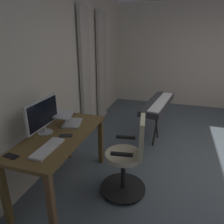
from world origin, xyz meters
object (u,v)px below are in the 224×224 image
at_px(computer_keyboard, 48,148).
at_px(computer_mouse, 71,113).
at_px(computer_monitor, 43,114).
at_px(office_chair, 129,159).
at_px(laptop, 69,120).
at_px(cell_phone_by_monitor, 11,156).
at_px(piano_keyboard, 158,104).
at_px(cell_phone_face_up, 66,136).
at_px(desk, 60,142).

distance_m(computer_keyboard, computer_mouse, 0.99).
distance_m(computer_monitor, computer_keyboard, 0.47).
xyz_separation_m(office_chair, laptop, (-0.15, -0.83, 0.34)).
bearing_deg(computer_monitor, cell_phone_by_monitor, -0.26).
relative_size(office_chair, computer_mouse, 9.83).
relative_size(cell_phone_by_monitor, piano_keyboard, 0.11).
height_order(laptop, piano_keyboard, laptop).
relative_size(office_chair, piano_keyboard, 0.76).
distance_m(cell_phone_face_up, piano_keyboard, 1.81).
distance_m(desk, computer_mouse, 0.66).
relative_size(computer_monitor, computer_keyboard, 1.35).
distance_m(computer_mouse, cell_phone_by_monitor, 1.18).
xyz_separation_m(desk, cell_phone_face_up, (0.02, 0.10, 0.11)).
bearing_deg(desk, computer_monitor, -86.42).
bearing_deg(computer_mouse, computer_keyboard, 13.67).
xyz_separation_m(computer_mouse, cell_phone_by_monitor, (1.18, -0.02, -0.01)).
xyz_separation_m(desk, piano_keyboard, (-1.56, 0.98, 0.08)).
xyz_separation_m(computer_keyboard, cell_phone_face_up, (-0.32, 0.03, -0.01)).
distance_m(desk, computer_keyboard, 0.36).
xyz_separation_m(computer_monitor, laptop, (-0.33, 0.15, -0.18)).
relative_size(computer_monitor, laptop, 1.53).
relative_size(computer_mouse, piano_keyboard, 0.08).
height_order(office_chair, cell_phone_by_monitor, office_chair).
distance_m(office_chair, laptop, 0.91).
bearing_deg(cell_phone_by_monitor, computer_monitor, -172.92).
bearing_deg(computer_monitor, cell_phone_face_up, 88.50).
height_order(computer_monitor, computer_keyboard, computer_monitor).
relative_size(desk, office_chair, 1.42).
height_order(desk, cell_phone_face_up, cell_phone_face_up).
bearing_deg(office_chair, laptop, 72.01).
distance_m(computer_keyboard, laptop, 0.66).
height_order(office_chair, computer_mouse, office_chair).
xyz_separation_m(computer_keyboard, laptop, (-0.65, -0.10, 0.04)).
xyz_separation_m(office_chair, computer_monitor, (0.18, -0.99, 0.52)).
relative_size(office_chair, computer_monitor, 1.68).
relative_size(laptop, cell_phone_face_up, 2.65).
relative_size(computer_monitor, computer_mouse, 5.85).
xyz_separation_m(computer_monitor, cell_phone_by_monitor, (0.55, -0.00, -0.23)).
distance_m(laptop, cell_phone_face_up, 0.36).
relative_size(computer_mouse, cell_phone_face_up, 0.69).
distance_m(office_chair, piano_keyboard, 1.43).
bearing_deg(computer_monitor, computer_keyboard, 37.90).
distance_m(desk, computer_monitor, 0.38).
bearing_deg(desk, cell_phone_face_up, 78.80).
distance_m(cell_phone_face_up, cell_phone_by_monitor, 0.61).
xyz_separation_m(laptop, cell_phone_by_monitor, (0.87, -0.15, -0.05)).
height_order(computer_keyboard, cell_phone_face_up, computer_keyboard).
distance_m(computer_mouse, cell_phone_face_up, 0.70).
bearing_deg(computer_monitor, office_chair, 100.15).
xyz_separation_m(computer_mouse, cell_phone_face_up, (0.64, 0.26, -0.01)).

